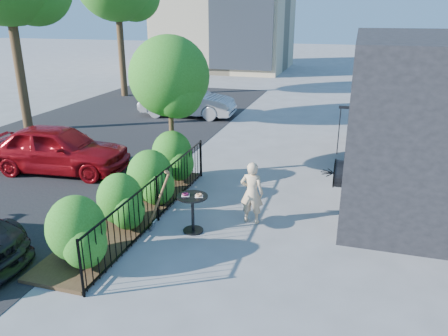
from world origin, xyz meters
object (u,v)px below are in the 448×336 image
(woman, at_px, (252,193))
(patio_tree, at_px, (171,81))
(shovel, at_px, (158,204))
(cafe_table, at_px, (193,207))
(car_red, at_px, (58,149))
(car_silver, at_px, (187,101))

(woman, bearing_deg, patio_tree, -36.39)
(woman, xyz_separation_m, shovel, (-1.83, -1.01, -0.08))
(woman, bearing_deg, cafe_table, 37.38)
(cafe_table, height_order, woman, woman)
(cafe_table, height_order, car_red, car_red)
(woman, bearing_deg, car_red, -12.77)
(patio_tree, xyz_separation_m, car_red, (-3.48, -0.57, -2.05))
(car_silver, bearing_deg, shovel, -165.06)
(car_red, bearing_deg, shovel, -126.27)
(car_silver, bearing_deg, patio_tree, -164.65)
(patio_tree, xyz_separation_m, shovel, (0.98, -3.23, -2.12))
(patio_tree, xyz_separation_m, cafe_table, (1.69, -3.02, -2.18))
(patio_tree, distance_m, shovel, 3.99)
(patio_tree, height_order, woman, patio_tree)
(cafe_table, relative_size, car_silver, 0.21)
(patio_tree, bearing_deg, woman, -38.34)
(car_red, bearing_deg, woman, -110.17)
(cafe_table, bearing_deg, shovel, -163.58)
(cafe_table, distance_m, car_red, 5.73)
(cafe_table, distance_m, shovel, 0.74)
(patio_tree, relative_size, cafe_table, 4.38)
(patio_tree, distance_m, woman, 4.13)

